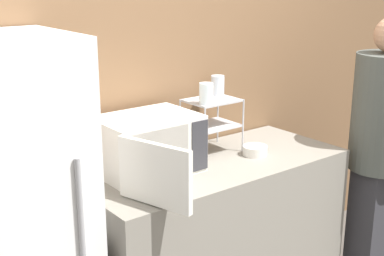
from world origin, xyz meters
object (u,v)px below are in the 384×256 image
(bowl, at_px, (255,151))
(refrigerator, at_px, (12,230))
(glass_back_right, at_px, (218,85))
(microwave, at_px, (148,146))
(person, at_px, (382,141))
(glass_front_left, at_px, (206,93))
(dish_rack, at_px, (212,114))

(bowl, relative_size, refrigerator, 0.08)
(glass_back_right, bearing_deg, microwave, -166.26)
(glass_back_right, height_order, bowl, glass_back_right)
(person, bearing_deg, glass_front_left, 154.51)
(microwave, xyz_separation_m, person, (1.41, -0.47, -0.14))
(microwave, height_order, glass_back_right, glass_back_right)
(microwave, xyz_separation_m, dish_rack, (0.50, 0.08, 0.07))
(microwave, xyz_separation_m, refrigerator, (-0.75, -0.04, -0.23))
(glass_front_left, relative_size, glass_back_right, 1.00)
(dish_rack, relative_size, person, 0.18)
(microwave, relative_size, refrigerator, 0.45)
(microwave, height_order, glass_front_left, glass_front_left)
(bowl, distance_m, person, 0.83)
(glass_front_left, bearing_deg, glass_back_right, 33.67)
(refrigerator, bearing_deg, person, -11.01)
(dish_rack, xyz_separation_m, refrigerator, (-1.25, -0.12, -0.30))
(glass_front_left, distance_m, bowl, 0.45)
(microwave, relative_size, glass_front_left, 6.51)
(microwave, distance_m, glass_front_left, 0.46)
(person, height_order, refrigerator, refrigerator)
(dish_rack, xyz_separation_m, bowl, (0.15, -0.21, -0.20))
(bowl, height_order, person, person)
(glass_back_right, height_order, refrigerator, refrigerator)
(microwave, bearing_deg, glass_back_right, 13.74)
(microwave, distance_m, bowl, 0.68)
(dish_rack, relative_size, bowl, 2.20)
(glass_back_right, bearing_deg, refrigerator, -172.00)
(glass_front_left, bearing_deg, refrigerator, -177.02)
(glass_front_left, relative_size, bowl, 0.83)
(microwave, relative_size, person, 0.45)
(dish_rack, relative_size, glass_back_right, 2.66)
(glass_back_right, xyz_separation_m, refrigerator, (-1.35, -0.19, -0.45))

